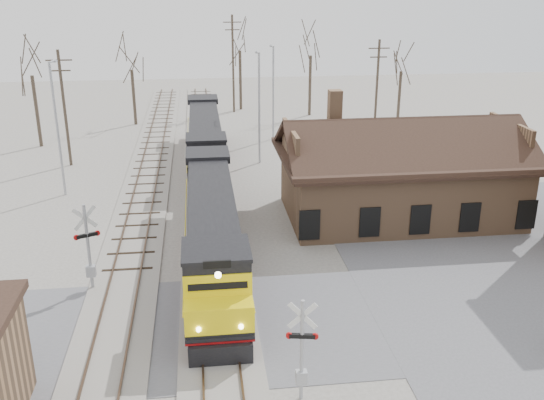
{
  "coord_description": "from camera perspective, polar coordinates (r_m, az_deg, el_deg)",
  "views": [
    {
      "loc": [
        -0.49,
        -23.11,
        14.47
      ],
      "look_at": [
        3.49,
        9.0,
        2.52
      ],
      "focal_mm": 40.0,
      "sensor_mm": 36.0,
      "label": 1
    }
  ],
  "objects": [
    {
      "name": "utility_pole_b",
      "position": [
        68.98,
        -3.69,
        12.81
      ],
      "size": [
        2.0,
        0.24,
        10.65
      ],
      "color": "#382D23",
      "rests_on": "ground"
    },
    {
      "name": "locomotive_trailing",
      "position": [
        49.12,
        -6.31,
        5.62
      ],
      "size": [
        2.75,
        18.41,
        3.86
      ],
      "color": "black",
      "rests_on": "ground"
    },
    {
      "name": "locomotive_lead",
      "position": [
        31.39,
        -5.62,
        -2.95
      ],
      "size": [
        2.75,
        18.41,
        4.08
      ],
      "color": "black",
      "rests_on": "ground"
    },
    {
      "name": "streetlight_b",
      "position": [
        49.19,
        -1.22,
        9.18
      ],
      "size": [
        0.25,
        2.04,
        8.95
      ],
      "color": "#A5A8AD",
      "rests_on": "ground"
    },
    {
      "name": "tree_b",
      "position": [
        64.18,
        -13.14,
        12.65
      ],
      "size": [
        3.75,
        3.75,
        9.18
      ],
      "color": "#382D23",
      "rests_on": "ground"
    },
    {
      "name": "tree_e",
      "position": [
        65.31,
        12.11,
        12.5
      ],
      "size": [
        3.52,
        3.52,
        8.63
      ],
      "color": "#382D23",
      "rests_on": "ground"
    },
    {
      "name": "road",
      "position": [
        27.26,
        -5.07,
        -11.84
      ],
      "size": [
        60.0,
        9.0,
        0.03
      ],
      "primitive_type": "cube",
      "color": "#59595E",
      "rests_on": "ground"
    },
    {
      "name": "streetlight_a",
      "position": [
        43.97,
        -19.58,
        6.89
      ],
      "size": [
        0.25,
        2.04,
        9.27
      ],
      "color": "#A5A8AD",
      "rests_on": "ground"
    },
    {
      "name": "tree_c",
      "position": [
        70.15,
        -3.06,
        14.75
      ],
      "size": [
        4.44,
        4.44,
        10.89
      ],
      "color": "#382D23",
      "rests_on": "ground"
    },
    {
      "name": "track_siding",
      "position": [
        40.94,
        -12.23,
        -0.81
      ],
      "size": [
        3.4,
        90.0,
        0.24
      ],
      "color": "#A7A297",
      "rests_on": "ground"
    },
    {
      "name": "tree_a",
      "position": [
        57.76,
        -21.8,
        11.84
      ],
      "size": [
        4.25,
        4.25,
        10.4
      ],
      "color": "#382D23",
      "rests_on": "ground"
    },
    {
      "name": "streetlight_c",
      "position": [
        56.9,
        0.1,
        10.54
      ],
      "size": [
        0.25,
        2.04,
        8.63
      ],
      "color": "#A5A8AD",
      "rests_on": "ground"
    },
    {
      "name": "utility_pole_c",
      "position": [
        58.95,
        9.84,
        10.49
      ],
      "size": [
        2.0,
        0.24,
        9.07
      ],
      "color": "#382D23",
      "rests_on": "ground"
    },
    {
      "name": "track_main",
      "position": [
        40.74,
        -5.93,
        -0.55
      ],
      "size": [
        3.4,
        90.0,
        0.24
      ],
      "color": "#A7A297",
      "rests_on": "ground"
    },
    {
      "name": "crossbuck_far",
      "position": [
        30.54,
        -16.86,
        -4.63
      ],
      "size": [
        1.19,
        0.59,
        4.46
      ],
      "rotation": [
        0.0,
        0.0,
        3.56
      ],
      "color": "#A5A8AD",
      "rests_on": "ground"
    },
    {
      "name": "tree_d",
      "position": [
        67.07,
        3.68,
        14.31
      ],
      "size": [
        4.33,
        4.33,
        10.61
      ],
      "color": "#382D23",
      "rests_on": "ground"
    },
    {
      "name": "ground",
      "position": [
        27.27,
        -5.07,
        -11.87
      ],
      "size": [
        140.0,
        140.0,
        0.0
      ],
      "primitive_type": "plane",
      "color": "#A7A297",
      "rests_on": "ground"
    },
    {
      "name": "crossbuck_near",
      "position": [
        22.19,
        2.82,
        -14.25
      ],
      "size": [
        1.15,
        0.31,
        4.06
      ],
      "rotation": [
        0.0,
        0.0,
        -0.18
      ],
      "color": "#A5A8AD",
      "rests_on": "ground"
    },
    {
      "name": "depot",
      "position": [
        39.17,
        11.88,
        1.89
      ],
      "size": [
        15.2,
        9.31,
        7.9
      ],
      "color": "#896447",
      "rests_on": "ground"
    },
    {
      "name": "utility_pole_a",
      "position": [
        51.13,
        -18.97,
        8.33
      ],
      "size": [
        2.0,
        0.24,
        9.24
      ],
      "color": "#382D23",
      "rests_on": "ground"
    }
  ]
}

